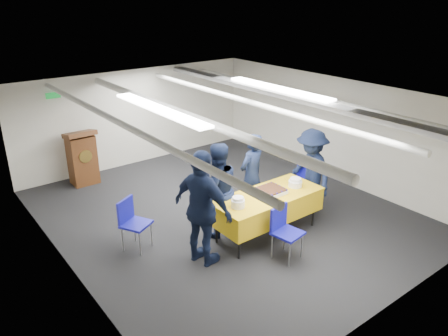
% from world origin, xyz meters
% --- Properties ---
extents(ground, '(7.00, 7.00, 0.00)m').
position_xyz_m(ground, '(0.00, 0.00, 0.00)').
color(ground, black).
rests_on(ground, ground).
extents(room_shell, '(6.00, 7.00, 2.30)m').
position_xyz_m(room_shell, '(0.09, 0.41, 1.81)').
color(room_shell, beige).
rests_on(room_shell, ground).
extents(serving_table, '(1.98, 0.84, 0.77)m').
position_xyz_m(serving_table, '(0.11, -1.06, 0.56)').
color(serving_table, black).
rests_on(serving_table, ground).
extents(sheet_cake, '(0.54, 0.42, 0.09)m').
position_xyz_m(sheet_cake, '(0.15, -1.05, 0.82)').
color(sheet_cake, white).
rests_on(sheet_cake, serving_table).
extents(plate_stack_left, '(0.22, 0.22, 0.18)m').
position_xyz_m(plate_stack_left, '(-0.59, -1.11, 0.85)').
color(plate_stack_left, white).
rests_on(plate_stack_left, serving_table).
extents(plate_stack_right, '(0.24, 0.24, 0.16)m').
position_xyz_m(plate_stack_right, '(0.73, -1.11, 0.84)').
color(plate_stack_right, white).
rests_on(plate_stack_right, serving_table).
extents(podium, '(0.62, 0.53, 1.25)m').
position_xyz_m(podium, '(-1.60, 3.05, 0.61)').
color(podium, '#5C3117').
rests_on(podium, ground).
extents(chair_near, '(0.48, 0.48, 0.87)m').
position_xyz_m(chair_near, '(-0.15, -1.73, 0.53)').
color(chair_near, gray).
rests_on(chair_near, ground).
extents(chair_right, '(0.44, 0.44, 0.87)m').
position_xyz_m(chair_right, '(1.47, -0.57, 0.53)').
color(chair_right, gray).
rests_on(chair_right, ground).
extents(chair_left, '(0.57, 0.57, 0.87)m').
position_xyz_m(chair_left, '(-1.94, -0.02, 0.53)').
color(chair_left, gray).
rests_on(chair_left, ground).
extents(sailor_a, '(0.65, 0.49, 1.62)m').
position_xyz_m(sailor_a, '(0.37, -0.34, 0.81)').
color(sailor_a, black).
rests_on(sailor_a, ground).
extents(sailor_b, '(0.94, 0.80, 1.69)m').
position_xyz_m(sailor_b, '(-0.57, -0.52, 0.85)').
color(sailor_b, black).
rests_on(sailor_b, ground).
extents(sailor_c, '(0.70, 1.17, 1.87)m').
position_xyz_m(sailor_c, '(-1.25, -1.09, 0.94)').
color(sailor_c, black).
rests_on(sailor_c, ground).
extents(sailor_d, '(0.82, 1.17, 1.65)m').
position_xyz_m(sailor_d, '(1.39, -0.88, 0.82)').
color(sailor_d, black).
rests_on(sailor_d, ground).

